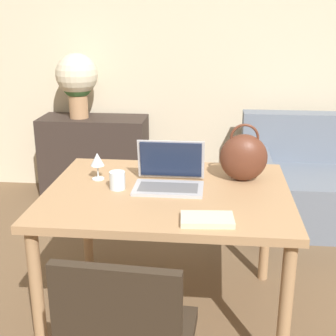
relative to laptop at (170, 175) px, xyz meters
name	(u,v)px	position (x,y,z in m)	size (l,w,h in m)	color
wall_back	(207,44)	(0.14, 1.94, 0.54)	(10.00, 0.06, 2.70)	beige
dining_table	(168,205)	(0.00, -0.07, -0.15)	(1.25, 0.98, 0.74)	#A87F56
sideboard	(95,157)	(-0.84, 1.66, -0.44)	(0.94, 0.40, 0.73)	#332823
laptop	(170,175)	(0.00, 0.00, 0.00)	(0.36, 0.27, 0.23)	#ADADB2
drinking_glass	(117,180)	(-0.26, -0.07, -0.02)	(0.08, 0.08, 0.09)	silver
wine_glass	(97,161)	(-0.40, 0.06, 0.04)	(0.07, 0.07, 0.15)	silver
handbag	(244,157)	(0.38, 0.12, 0.07)	(0.25, 0.16, 0.31)	#592D1E
flower_vase	(77,79)	(-0.96, 1.64, 0.26)	(0.36, 0.36, 0.56)	tan
book	(207,219)	(0.21, -0.43, -0.05)	(0.24, 0.16, 0.02)	beige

